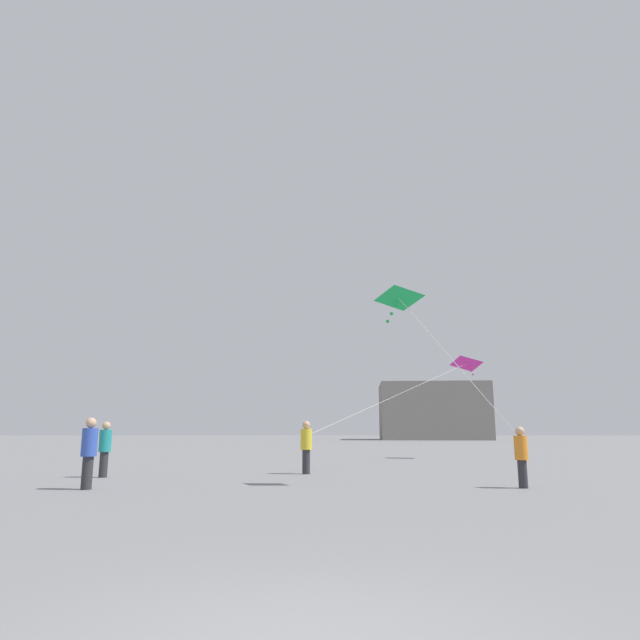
{
  "coord_description": "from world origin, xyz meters",
  "views": [
    {
      "loc": [
        0.19,
        -4.19,
        1.52
      ],
      "look_at": [
        0.0,
        17.52,
        5.8
      ],
      "focal_mm": 31.3,
      "sensor_mm": 36.0,
      "label": 1
    }
  ],
  "objects_px": {
    "kite_emerald_delta": "(400,300)",
    "building_left_hall": "(432,412)",
    "person_in_teal": "(105,447)",
    "person_in_blue": "(89,450)",
    "person_in_orange": "(521,454)",
    "kite_magenta_delta": "(465,364)",
    "person_in_yellow": "(306,445)"
  },
  "relations": [
    {
      "from": "person_in_yellow",
      "to": "kite_emerald_delta",
      "type": "height_order",
      "value": "kite_emerald_delta"
    },
    {
      "from": "person_in_yellow",
      "to": "kite_emerald_delta",
      "type": "relative_size",
      "value": 0.43
    },
    {
      "from": "kite_emerald_delta",
      "to": "building_left_hall",
      "type": "distance_m",
      "value": 73.92
    },
    {
      "from": "person_in_yellow",
      "to": "kite_emerald_delta",
      "type": "xyz_separation_m",
      "value": [
        2.87,
        -4.31,
        4.23
      ]
    },
    {
      "from": "person_in_teal",
      "to": "person_in_blue",
      "type": "bearing_deg",
      "value": -159.86
    },
    {
      "from": "person_in_orange",
      "to": "person_in_teal",
      "type": "height_order",
      "value": "person_in_teal"
    },
    {
      "from": "person_in_orange",
      "to": "kite_magenta_delta",
      "type": "bearing_deg",
      "value": -23.58
    },
    {
      "from": "person_in_teal",
      "to": "building_left_hall",
      "type": "height_order",
      "value": "building_left_hall"
    },
    {
      "from": "person_in_yellow",
      "to": "kite_magenta_delta",
      "type": "distance_m",
      "value": 13.93
    },
    {
      "from": "person_in_orange",
      "to": "building_left_hall",
      "type": "height_order",
      "value": "building_left_hall"
    },
    {
      "from": "person_in_orange",
      "to": "person_in_teal",
      "type": "xyz_separation_m",
      "value": [
        -12.49,
        3.28,
        0.1
      ]
    },
    {
      "from": "person_in_blue",
      "to": "building_left_hall",
      "type": "distance_m",
      "value": 76.94
    },
    {
      "from": "person_in_teal",
      "to": "building_left_hall",
      "type": "distance_m",
      "value": 73.74
    },
    {
      "from": "person_in_orange",
      "to": "kite_magenta_delta",
      "type": "height_order",
      "value": "kite_magenta_delta"
    },
    {
      "from": "person_in_yellow",
      "to": "kite_magenta_delta",
      "type": "xyz_separation_m",
      "value": [
        8.35,
        10.39,
        4.04
      ]
    },
    {
      "from": "person_in_orange",
      "to": "kite_emerald_delta",
      "type": "bearing_deg",
      "value": 66.94
    },
    {
      "from": "person_in_orange",
      "to": "building_left_hall",
      "type": "relative_size",
      "value": 0.1
    },
    {
      "from": "person_in_yellow",
      "to": "building_left_hall",
      "type": "distance_m",
      "value": 70.43
    },
    {
      "from": "person_in_orange",
      "to": "building_left_hall",
      "type": "distance_m",
      "value": 73.9
    },
    {
      "from": "kite_magenta_delta",
      "to": "building_left_hall",
      "type": "bearing_deg",
      "value": 81.02
    },
    {
      "from": "kite_emerald_delta",
      "to": "building_left_hall",
      "type": "relative_size",
      "value": 0.25
    },
    {
      "from": "building_left_hall",
      "to": "kite_emerald_delta",
      "type": "bearing_deg",
      "value": -101.4
    },
    {
      "from": "person_in_yellow",
      "to": "person_in_orange",
      "type": "bearing_deg",
      "value": 159.02
    },
    {
      "from": "person_in_orange",
      "to": "building_left_hall",
      "type": "xyz_separation_m",
      "value": [
        11.55,
        72.92,
        3.42
      ]
    },
    {
      "from": "person_in_orange",
      "to": "kite_magenta_delta",
      "type": "relative_size",
      "value": 0.14
    },
    {
      "from": "person_in_orange",
      "to": "person_in_teal",
      "type": "distance_m",
      "value": 12.92
    },
    {
      "from": "kite_emerald_delta",
      "to": "building_left_hall",
      "type": "xyz_separation_m",
      "value": [
        14.61,
        72.46,
        -0.93
      ]
    },
    {
      "from": "person_in_orange",
      "to": "person_in_yellow",
      "type": "relative_size",
      "value": 0.88
    },
    {
      "from": "kite_emerald_delta",
      "to": "kite_magenta_delta",
      "type": "bearing_deg",
      "value": 69.56
    },
    {
      "from": "person_in_teal",
      "to": "kite_magenta_delta",
      "type": "bearing_deg",
      "value": -46.74
    },
    {
      "from": "kite_magenta_delta",
      "to": "kite_emerald_delta",
      "type": "bearing_deg",
      "value": -110.44
    },
    {
      "from": "building_left_hall",
      "to": "person_in_blue",
      "type": "bearing_deg",
      "value": -107.42
    }
  ]
}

